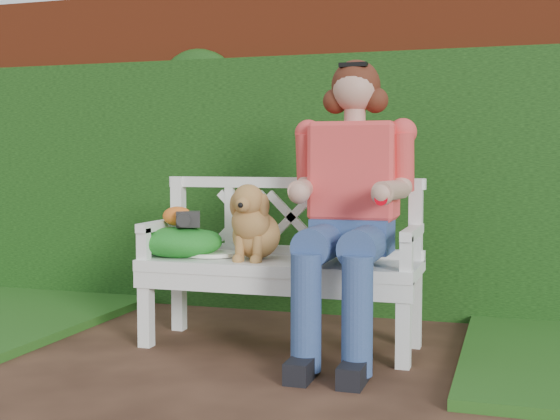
% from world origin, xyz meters
% --- Properties ---
extents(ground, '(60.00, 60.00, 0.00)m').
position_xyz_m(ground, '(0.00, 0.00, 0.00)').
color(ground, black).
extents(brick_wall, '(10.00, 0.30, 2.20)m').
position_xyz_m(brick_wall, '(0.00, 1.90, 1.10)').
color(brick_wall, maroon).
rests_on(brick_wall, ground).
extents(ivy_hedge, '(10.00, 0.18, 1.70)m').
position_xyz_m(ivy_hedge, '(0.00, 1.68, 0.85)').
color(ivy_hedge, '#29611B').
rests_on(ivy_hedge, ground).
extents(garden_bench, '(1.62, 0.71, 0.48)m').
position_xyz_m(garden_bench, '(0.14, 0.69, 0.24)').
color(garden_bench, white).
rests_on(garden_bench, ground).
extents(seated_woman, '(0.85, 1.02, 1.59)m').
position_xyz_m(seated_woman, '(0.54, 0.67, 0.79)').
color(seated_woman, '#D42C61').
rests_on(seated_woman, ground).
extents(dog, '(0.34, 0.42, 0.42)m').
position_xyz_m(dog, '(0.00, 0.66, 0.69)').
color(dog, olive).
rests_on(dog, garden_bench).
extents(tennis_racket, '(0.63, 0.27, 0.03)m').
position_xyz_m(tennis_racket, '(-0.32, 0.70, 0.50)').
color(tennis_racket, silver).
rests_on(tennis_racket, garden_bench).
extents(green_bag, '(0.54, 0.44, 0.17)m').
position_xyz_m(green_bag, '(-0.44, 0.65, 0.56)').
color(green_bag, '#1E8D1C').
rests_on(green_bag, garden_bench).
extents(camera_item, '(0.16, 0.14, 0.09)m').
position_xyz_m(camera_item, '(-0.38, 0.64, 0.69)').
color(camera_item, '#252525').
rests_on(camera_item, green_bag).
extents(baseball_glove, '(0.20, 0.17, 0.11)m').
position_xyz_m(baseball_glove, '(-0.46, 0.67, 0.70)').
color(baseball_glove, orange).
rests_on(baseball_glove, green_bag).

